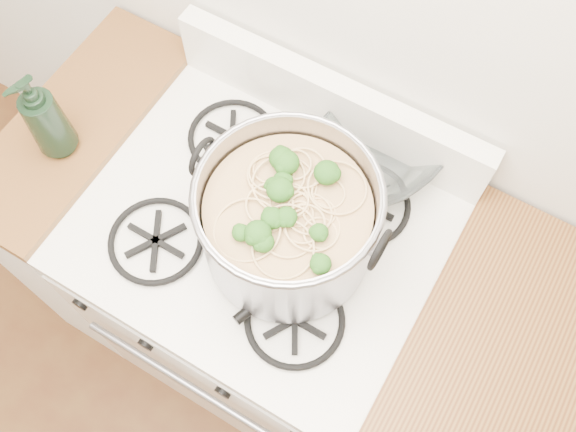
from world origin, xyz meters
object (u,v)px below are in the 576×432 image
at_px(spatula, 332,243).
at_px(gas_range, 267,294).
at_px(bottle, 43,116).
at_px(glass_bowl, 380,152).
at_px(stock_pot, 288,222).

bearing_deg(spatula, gas_range, -150.56).
bearing_deg(bottle, gas_range, 21.79).
bearing_deg(glass_bowl, bottle, -151.88).
distance_m(spatula, bottle, 0.66).
xyz_separation_m(gas_range, bottle, (-0.49, -0.06, 0.60)).
distance_m(gas_range, glass_bowl, 0.59).
relative_size(gas_range, bottle, 3.94).
xyz_separation_m(stock_pot, bottle, (-0.56, -0.05, 0.00)).
bearing_deg(glass_bowl, gas_range, -117.97).
bearing_deg(stock_pot, gas_range, 168.97).
bearing_deg(gas_range, bottle, -172.45).
xyz_separation_m(stock_pot, spatula, (0.08, 0.04, -0.10)).
bearing_deg(glass_bowl, spatula, -87.23).
height_order(glass_bowl, bottle, bottle).
height_order(gas_range, stock_pot, stock_pot).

